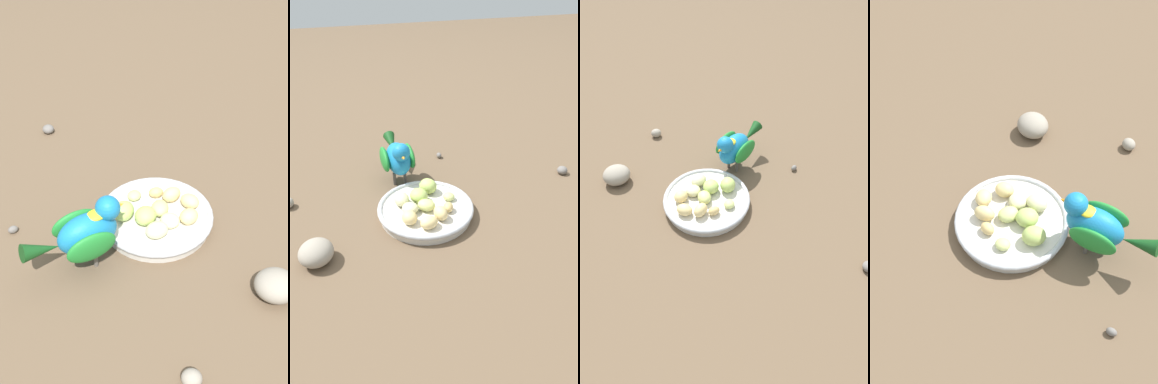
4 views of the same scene
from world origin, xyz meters
The scene contains 16 objects.
ground_plane centered at (0.00, 0.00, 0.00)m, with size 4.00×4.00×0.00m, color brown.
feeding_bowl centered at (-0.02, 0.00, 0.01)m, with size 0.19×0.19×0.02m.
apple_piece_0 centered at (-0.02, -0.03, 0.03)m, with size 0.03×0.03×0.02m, color beige.
apple_piece_1 centered at (-0.02, 0.00, 0.03)m, with size 0.04×0.03×0.02m, color #C6D17A.
apple_piece_2 centered at (0.04, -0.01, 0.03)m, with size 0.03×0.03×0.02m, color #E5C67F.
apple_piece_3 centered at (0.02, 0.02, 0.03)m, with size 0.04×0.02×0.03m, color #E5C67F.
apple_piece_4 centered at (-0.05, -0.01, 0.03)m, with size 0.04×0.03×0.03m, color #B2CC66.
apple_piece_5 centered at (-0.04, 0.05, 0.03)m, with size 0.02×0.02×0.02m, color #C6D17A.
apple_piece_6 centered at (0.02, -0.04, 0.03)m, with size 0.03×0.03×0.02m, color #E5C67F.
apple_piece_7 centered at (0.00, 0.04, 0.03)m, with size 0.03×0.02×0.02m, color tan.
apple_piece_8 centered at (-0.07, 0.02, 0.03)m, with size 0.04×0.03×0.03m, color #B2CC66.
apple_piece_9 centered at (-0.05, -0.04, 0.03)m, with size 0.04×0.03×0.03m, color beige.
parrot centered at (-0.16, -0.03, 0.07)m, with size 0.16×0.08×0.11m.
rock_large centered at (0.05, -0.21, 0.02)m, with size 0.06×0.06×0.04m, color gray.
pebble_1 centered at (-0.12, -0.27, 0.01)m, with size 0.03×0.02×0.02m, color gray.
pebble_2 centered at (-0.24, 0.09, 0.01)m, with size 0.02×0.01×0.01m, color slate.
Camera 4 is at (-0.26, 0.41, 0.70)m, focal length 46.67 mm.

